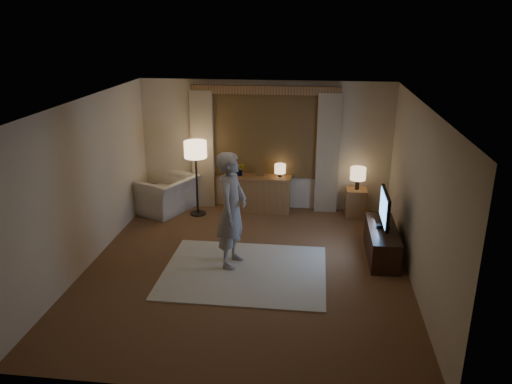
% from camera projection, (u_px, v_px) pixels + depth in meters
% --- Properties ---
extents(room, '(5.04, 5.54, 2.64)m').
position_uv_depth(room, '(250.00, 178.00, 7.87)').
color(room, brown).
rests_on(room, ground).
extents(rug, '(2.50, 2.00, 0.02)m').
position_uv_depth(rug, '(244.00, 272.00, 7.74)').
color(rug, beige).
rests_on(rug, floor).
extents(sideboard, '(1.20, 0.40, 0.70)m').
position_uv_depth(sideboard, '(260.00, 194.00, 10.07)').
color(sideboard, brown).
rests_on(sideboard, floor).
extents(picture_frame, '(0.16, 0.02, 0.20)m').
position_uv_depth(picture_frame, '(260.00, 173.00, 9.92)').
color(picture_frame, brown).
rests_on(picture_frame, sideboard).
extents(plant, '(0.17, 0.13, 0.30)m').
position_uv_depth(plant, '(240.00, 170.00, 9.95)').
color(plant, '#999999').
rests_on(plant, sideboard).
extents(table_lamp_sideboard, '(0.22, 0.22, 0.30)m').
position_uv_depth(table_lamp_sideboard, '(280.00, 169.00, 9.85)').
color(table_lamp_sideboard, black).
rests_on(table_lamp_sideboard, sideboard).
extents(floor_lamp, '(0.44, 0.44, 1.50)m').
position_uv_depth(floor_lamp, '(196.00, 154.00, 9.59)').
color(floor_lamp, black).
rests_on(floor_lamp, floor).
extents(armchair, '(1.34, 1.41, 0.72)m').
position_uv_depth(armchair, '(166.00, 194.00, 10.05)').
color(armchair, beige).
rests_on(armchair, floor).
extents(side_table, '(0.40, 0.40, 0.56)m').
position_uv_depth(side_table, '(356.00, 203.00, 9.83)').
color(side_table, brown).
rests_on(side_table, floor).
extents(table_lamp_side, '(0.30, 0.30, 0.44)m').
position_uv_depth(table_lamp_side, '(358.00, 174.00, 9.64)').
color(table_lamp_side, black).
rests_on(table_lamp_side, side_table).
extents(tv_stand, '(0.45, 1.40, 0.50)m').
position_uv_depth(tv_stand, '(382.00, 242.00, 8.18)').
color(tv_stand, black).
rests_on(tv_stand, floor).
extents(tv, '(0.21, 0.86, 0.62)m').
position_uv_depth(tv, '(385.00, 209.00, 7.99)').
color(tv, black).
rests_on(tv, tv_stand).
extents(person, '(0.55, 0.74, 1.84)m').
position_uv_depth(person, '(232.00, 210.00, 7.67)').
color(person, gray).
rests_on(person, rug).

